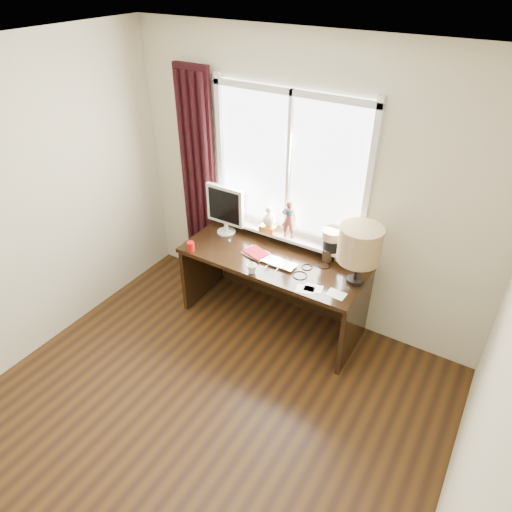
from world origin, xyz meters
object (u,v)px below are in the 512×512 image
Objects in this scene: mug at (252,268)px; table_lamp at (360,245)px; desk at (278,274)px; red_cup at (191,246)px; laptop at (279,263)px; monitor at (225,207)px.

mug is 0.17× the size of table_lamp.
table_lamp reaches higher than desk.
red_cup is 1.54m from table_lamp.
laptop is 0.68× the size of monitor.
red_cup is at bearing -166.78° from table_lamp.
mug is at bearing -95.83° from desk.
desk is (-0.09, 0.17, -0.26)m from laptop.
laptop reaches higher than desk.
monitor reaches higher than laptop.
red_cup is at bearing -101.82° from monitor.
desk is 0.80m from monitor.
desk is at bearing 121.21° from laptop.
table_lamp is at bearing 11.35° from laptop.
table_lamp is at bearing 13.22° from red_cup.
laptop is 3.75× the size of mug.
table_lamp is at bearing -3.97° from desk.
desk is at bearing -3.91° from monitor.
red_cup is 0.50m from monitor.
mug is 0.66m from red_cup.
desk is 0.97m from table_lamp.
monitor is at bearing 176.06° from table_lamp.
monitor is 0.94× the size of table_lamp.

